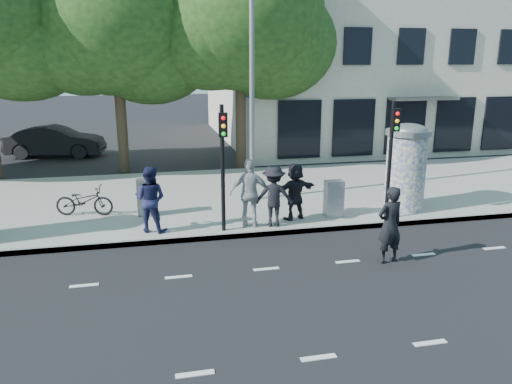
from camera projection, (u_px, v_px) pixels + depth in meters
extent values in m
plane|color=black|center=(282.00, 297.00, 10.14)|extent=(120.00, 120.00, 0.00)
cube|color=gray|center=(225.00, 197.00, 17.20)|extent=(40.00, 8.00, 0.15)
cube|color=slate|center=(248.00, 235.00, 13.47)|extent=(40.00, 0.10, 0.16)
cube|color=silver|center=(319.00, 358.00, 8.07)|extent=(32.00, 0.12, 0.01)
cube|color=silver|center=(266.00, 269.00, 11.46)|extent=(32.00, 0.12, 0.01)
cylinder|color=beige|center=(405.00, 172.00, 15.32)|extent=(1.20, 1.20, 2.30)
cylinder|color=slate|center=(409.00, 132.00, 15.00)|extent=(1.36, 1.36, 0.16)
ellipsoid|color=slate|center=(409.00, 130.00, 14.98)|extent=(1.10, 1.10, 0.38)
cylinder|color=black|center=(223.00, 169.00, 13.17)|extent=(0.11, 0.11, 3.40)
cube|color=black|center=(223.00, 125.00, 12.69)|extent=(0.22, 0.14, 0.62)
cylinder|color=black|center=(390.00, 162.00, 14.17)|extent=(0.11, 0.11, 3.40)
cube|color=black|center=(396.00, 120.00, 13.69)|extent=(0.22, 0.14, 0.62)
cylinder|color=slate|center=(252.00, 76.00, 15.55)|extent=(0.16, 0.16, 8.00)
cylinder|color=#38281C|center=(121.00, 120.00, 20.81)|extent=(0.44, 0.44, 4.41)
ellipsoid|color=#163814|center=(115.00, 22.00, 19.81)|extent=(6.80, 6.80, 5.78)
cylinder|color=#38281C|center=(241.00, 116.00, 21.46)|extent=(0.44, 0.44, 4.59)
ellipsoid|color=#163814|center=(240.00, 17.00, 20.41)|extent=(7.00, 7.00, 5.95)
cube|color=#B0A693|center=(388.00, 36.00, 29.95)|extent=(20.00, 15.00, 12.00)
cube|color=black|center=(454.00, 125.00, 23.97)|extent=(18.00, 0.10, 2.60)
cube|color=#59544C|center=(423.00, 98.00, 22.89)|extent=(3.20, 0.90, 0.12)
cube|color=#194C8C|center=(263.00, 94.00, 21.57)|extent=(1.60, 0.06, 0.30)
imported|color=#191C40|center=(150.00, 199.00, 13.33)|extent=(1.08, 0.98, 1.80)
imported|color=black|center=(274.00, 196.00, 13.76)|extent=(1.22, 0.85, 1.72)
imported|color=#A6A7A9|center=(250.00, 193.00, 13.67)|extent=(1.26, 0.93, 1.91)
imported|color=black|center=(295.00, 191.00, 14.37)|extent=(1.64, 0.98, 1.66)
imported|color=black|center=(390.00, 225.00, 11.65)|extent=(0.76, 0.58, 1.85)
imported|color=black|center=(84.00, 201.00, 14.80)|extent=(0.95, 1.78, 0.89)
cube|color=slate|center=(146.00, 197.00, 14.78)|extent=(0.53, 0.39, 1.10)
cube|color=gray|center=(334.00, 199.00, 14.69)|extent=(0.52, 0.38, 1.08)
imported|color=black|center=(55.00, 141.00, 24.39)|extent=(2.28, 4.80, 1.52)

